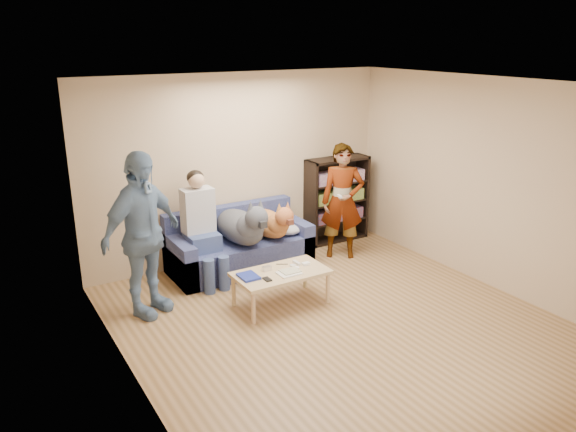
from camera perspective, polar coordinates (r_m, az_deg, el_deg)
ground at (r=6.32m, az=5.73°, el=-11.13°), size 5.00×5.00×0.00m
ceiling at (r=5.55m, az=6.58°, el=13.07°), size 5.00×5.00×0.00m
wall_back at (r=7.87m, az=-4.91°, el=4.92°), size 4.50×0.00×4.50m
wall_front at (r=4.24m, az=27.10°, el=-8.66°), size 4.50×0.00×4.50m
wall_left at (r=4.86m, az=-15.66°, el=-3.99°), size 0.00×5.00×5.00m
wall_right at (r=7.34m, az=20.32°, el=2.92°), size 0.00×5.00×5.00m
blanket at (r=7.78m, az=0.13°, el=-1.36°), size 0.37×0.31×0.13m
person_standing_right at (r=7.96m, az=5.55°, el=1.49°), size 0.72×0.66×1.64m
person_standing_left at (r=6.42m, az=-14.60°, el=-1.89°), size 1.20×0.92×1.89m
held_controller at (r=7.65m, az=5.27°, el=2.01°), size 0.06×0.12×0.03m
notebook_blue at (r=6.46m, az=-4.04°, el=-6.13°), size 0.20×0.26×0.03m
papers at (r=6.54m, az=0.10°, el=-5.82°), size 0.26×0.20×0.02m
magazine at (r=6.56m, az=0.23°, el=-5.60°), size 0.22×0.17×0.01m
camera_silver at (r=6.63m, az=-2.15°, el=-5.33°), size 0.11×0.06×0.05m
controller_a at (r=6.80m, az=0.89°, el=-4.78°), size 0.04×0.13×0.03m
controller_b at (r=6.78m, az=1.82°, el=-4.87°), size 0.09×0.06×0.03m
headphone_cup_a at (r=6.67m, az=0.85°, el=-5.30°), size 0.07×0.07×0.02m
headphone_cup_b at (r=6.73m, az=0.49°, el=-5.07°), size 0.07×0.07×0.02m
pen_orange at (r=6.46m, az=-0.16°, el=-6.16°), size 0.13×0.06×0.01m
pen_black at (r=6.79m, az=-0.62°, el=-4.91°), size 0.13×0.08×0.01m
wallet at (r=6.38m, az=-2.13°, el=-6.43°), size 0.07×0.12×0.02m
sofa at (r=7.71m, az=-5.04°, el=-3.28°), size 1.90×0.85×0.82m
person_seated at (r=7.22m, az=-8.79°, el=-0.77°), size 0.40×0.73×1.47m
dog_gray at (r=7.38m, az=-4.61°, el=-0.99°), size 0.48×1.28×0.70m
dog_tan at (r=7.61m, az=-1.76°, el=-0.67°), size 0.41×1.16×0.59m
coffee_table at (r=6.61m, az=-0.73°, el=-6.04°), size 1.10×0.60×0.42m
bookshelf at (r=8.66m, az=4.93°, el=1.88°), size 1.00×0.34×1.30m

